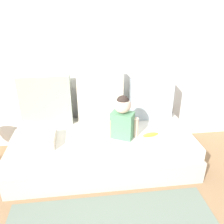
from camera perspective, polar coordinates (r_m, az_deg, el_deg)
ground_plane at (r=2.60m, az=-2.12°, el=-12.76°), size 12.00×12.00×0.00m
back_wall at (r=2.64m, az=-3.73°, el=17.83°), size 5.10×0.10×2.53m
couch at (r=2.49m, az=-2.19°, el=-9.36°), size 1.90×0.86×0.38m
throw_pillow_left at (r=2.60m, az=-16.13°, el=2.88°), size 0.54×0.16×0.56m
throw_pillow_center at (r=2.56m, az=-3.02°, el=3.89°), size 0.50×0.16×0.59m
throw_pillow_right at (r=2.68m, az=9.68°, el=3.20°), size 0.49×0.16×0.47m
toddler at (r=2.24m, az=2.64°, el=-1.38°), size 0.33×0.23×0.45m
banana at (r=2.38m, az=9.64°, el=-5.58°), size 0.18×0.07×0.04m
folded_blanket at (r=2.32m, az=-18.87°, el=-6.58°), size 0.40×0.28×0.10m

